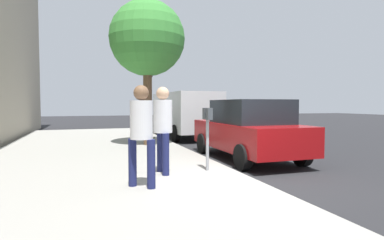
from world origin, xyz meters
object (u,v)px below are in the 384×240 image
at_px(parked_van_far, 185,112).
at_px(traffic_signal, 148,84).
at_px(parking_meter, 207,126).
at_px(pedestrian_bystander, 141,127).
at_px(pedestrian_at_meter, 163,122).
at_px(street_tree, 147,39).
at_px(parked_sedan_near, 248,129).

height_order(parked_van_far, traffic_signal, traffic_signal).
bearing_deg(traffic_signal, parking_meter, 178.68).
bearing_deg(pedestrian_bystander, parked_van_far, 21.43).
height_order(parking_meter, pedestrian_bystander, pedestrian_bystander).
height_order(pedestrian_at_meter, parked_van_far, parked_van_far).
bearing_deg(street_tree, pedestrian_bystander, 168.49).
bearing_deg(street_tree, pedestrian_at_meter, 173.30).
distance_m(parking_meter, pedestrian_at_meter, 1.02).
xyz_separation_m(pedestrian_at_meter, street_tree, (4.86, -0.57, 2.73)).
bearing_deg(street_tree, parked_sedan_near, -142.68).
xyz_separation_m(pedestrian_bystander, traffic_signal, (9.20, -1.83, 1.33)).
relative_size(pedestrian_at_meter, street_tree, 0.35).
bearing_deg(pedestrian_bystander, traffic_signal, 31.86).
height_order(pedestrian_bystander, traffic_signal, traffic_signal).
distance_m(parked_van_far, traffic_signal, 2.21).
distance_m(pedestrian_bystander, street_tree, 6.57).
height_order(pedestrian_at_meter, parked_sedan_near, pedestrian_at_meter).
xyz_separation_m(pedestrian_bystander, street_tree, (5.85, -1.19, 2.75)).
relative_size(parked_sedan_near, street_tree, 0.84).
bearing_deg(parking_meter, pedestrian_at_meter, 88.42).
bearing_deg(pedestrian_bystander, pedestrian_at_meter, 10.89).
bearing_deg(traffic_signal, parked_sedan_near, -164.79).
bearing_deg(parked_sedan_near, pedestrian_bystander, 126.73).
distance_m(pedestrian_at_meter, pedestrian_bystander, 1.16).
relative_size(pedestrian_bystander, traffic_signal, 0.51).
bearing_deg(parked_van_far, parked_sedan_near, 180.00).
relative_size(parking_meter, parked_van_far, 0.27).
relative_size(pedestrian_at_meter, traffic_signal, 0.52).
height_order(street_tree, traffic_signal, street_tree).
relative_size(parking_meter, pedestrian_bystander, 0.77).
relative_size(pedestrian_at_meter, parked_van_far, 0.36).
distance_m(parked_van_far, street_tree, 4.86).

